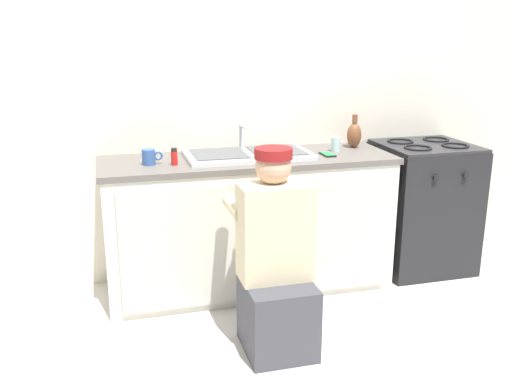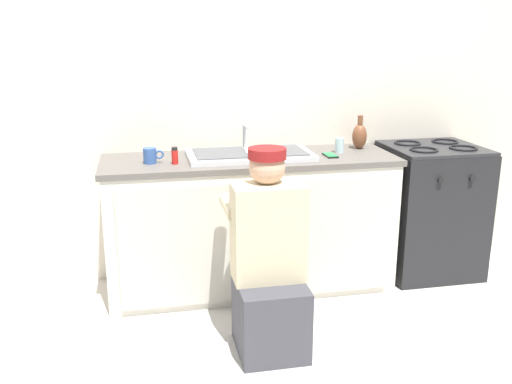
{
  "view_description": "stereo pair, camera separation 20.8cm",
  "coord_description": "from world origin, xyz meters",
  "px_view_note": "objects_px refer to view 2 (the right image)",
  "views": [
    {
      "loc": [
        -0.89,
        -3.19,
        1.68
      ],
      "look_at": [
        0.0,
        0.1,
        0.72
      ],
      "focal_mm": 40.0,
      "sensor_mm": 36.0,
      "label": 1
    },
    {
      "loc": [
        -0.68,
        -3.23,
        1.68
      ],
      "look_at": [
        0.0,
        0.1,
        0.72
      ],
      "focal_mm": 40.0,
      "sensor_mm": 36.0,
      "label": 2
    }
  ],
  "objects_px": {
    "stove_range": "(429,209)",
    "cell_phone": "(330,155)",
    "coffee_mug": "(150,156)",
    "water_glass": "(339,145)",
    "spice_bottle_pepper": "(359,139)",
    "vase_decorative": "(360,136)",
    "spice_bottle_red": "(175,156)",
    "sink_double_basin": "(250,154)",
    "plumber_person": "(269,269)"
  },
  "relations": [
    {
      "from": "plumber_person",
      "to": "spice_bottle_pepper",
      "type": "distance_m",
      "value": 1.41
    },
    {
      "from": "sink_double_basin",
      "to": "spice_bottle_pepper",
      "type": "xyz_separation_m",
      "value": [
        0.82,
        0.2,
        0.03
      ]
    },
    {
      "from": "cell_phone",
      "to": "vase_decorative",
      "type": "height_order",
      "value": "vase_decorative"
    },
    {
      "from": "stove_range",
      "to": "cell_phone",
      "type": "height_order",
      "value": "stove_range"
    },
    {
      "from": "plumber_person",
      "to": "spice_bottle_red",
      "type": "xyz_separation_m",
      "value": [
        -0.43,
        0.69,
        0.49
      ]
    },
    {
      "from": "sink_double_basin",
      "to": "coffee_mug",
      "type": "relative_size",
      "value": 6.35
    },
    {
      "from": "coffee_mug",
      "to": "water_glass",
      "type": "height_order",
      "value": "water_glass"
    },
    {
      "from": "stove_range",
      "to": "water_glass",
      "type": "bearing_deg",
      "value": 178.75
    },
    {
      "from": "spice_bottle_red",
      "to": "stove_range",
      "type": "bearing_deg",
      "value": 3.33
    },
    {
      "from": "sink_double_basin",
      "to": "stove_range",
      "type": "relative_size",
      "value": 0.86
    },
    {
      "from": "stove_range",
      "to": "spice_bottle_red",
      "type": "distance_m",
      "value": 1.85
    },
    {
      "from": "sink_double_basin",
      "to": "coffee_mug",
      "type": "xyz_separation_m",
      "value": [
        -0.63,
        -0.05,
        0.03
      ]
    },
    {
      "from": "plumber_person",
      "to": "coffee_mug",
      "type": "distance_m",
      "value": 1.06
    },
    {
      "from": "plumber_person",
      "to": "cell_phone",
      "type": "relative_size",
      "value": 7.89
    },
    {
      "from": "cell_phone",
      "to": "spice_bottle_red",
      "type": "bearing_deg",
      "value": -178.68
    },
    {
      "from": "cell_phone",
      "to": "water_glass",
      "type": "xyz_separation_m",
      "value": [
        0.1,
        0.1,
        0.04
      ]
    },
    {
      "from": "coffee_mug",
      "to": "spice_bottle_pepper",
      "type": "height_order",
      "value": "spice_bottle_pepper"
    },
    {
      "from": "sink_double_basin",
      "to": "cell_phone",
      "type": "distance_m",
      "value": 0.52
    },
    {
      "from": "spice_bottle_red",
      "to": "spice_bottle_pepper",
      "type": "distance_m",
      "value": 1.34
    },
    {
      "from": "sink_double_basin",
      "to": "water_glass",
      "type": "bearing_deg",
      "value": 1.2
    },
    {
      "from": "sink_double_basin",
      "to": "spice_bottle_pepper",
      "type": "relative_size",
      "value": 7.62
    },
    {
      "from": "sink_double_basin",
      "to": "plumber_person",
      "type": "bearing_deg",
      "value": -93.71
    },
    {
      "from": "coffee_mug",
      "to": "spice_bottle_pepper",
      "type": "relative_size",
      "value": 1.2
    },
    {
      "from": "stove_range",
      "to": "cell_phone",
      "type": "xyz_separation_m",
      "value": [
        -0.78,
        -0.08,
        0.44
      ]
    },
    {
      "from": "vase_decorative",
      "to": "spice_bottle_red",
      "type": "bearing_deg",
      "value": -170.3
    },
    {
      "from": "stove_range",
      "to": "vase_decorative",
      "type": "xyz_separation_m",
      "value": [
        -0.51,
        0.11,
        0.53
      ]
    },
    {
      "from": "stove_range",
      "to": "coffee_mug",
      "type": "xyz_separation_m",
      "value": [
        -1.93,
        -0.05,
        0.48
      ]
    },
    {
      "from": "coffee_mug",
      "to": "vase_decorative",
      "type": "xyz_separation_m",
      "value": [
        1.42,
        0.17,
        0.04
      ]
    },
    {
      "from": "sink_double_basin",
      "to": "cell_phone",
      "type": "height_order",
      "value": "sink_double_basin"
    },
    {
      "from": "stove_range",
      "to": "spice_bottle_pepper",
      "type": "height_order",
      "value": "spice_bottle_pepper"
    },
    {
      "from": "spice_bottle_red",
      "to": "spice_bottle_pepper",
      "type": "relative_size",
      "value": 1.0
    },
    {
      "from": "plumber_person",
      "to": "vase_decorative",
      "type": "height_order",
      "value": "vase_decorative"
    },
    {
      "from": "sink_double_basin",
      "to": "coffee_mug",
      "type": "distance_m",
      "value": 0.63
    },
    {
      "from": "spice_bottle_red",
      "to": "water_glass",
      "type": "height_order",
      "value": "spice_bottle_red"
    },
    {
      "from": "spice_bottle_pepper",
      "to": "sink_double_basin",
      "type": "bearing_deg",
      "value": -166.49
    },
    {
      "from": "plumber_person",
      "to": "spice_bottle_pepper",
      "type": "height_order",
      "value": "plumber_person"
    },
    {
      "from": "plumber_person",
      "to": "vase_decorative",
      "type": "distance_m",
      "value": 1.35
    },
    {
      "from": "plumber_person",
      "to": "coffee_mug",
      "type": "height_order",
      "value": "plumber_person"
    },
    {
      "from": "coffee_mug",
      "to": "vase_decorative",
      "type": "relative_size",
      "value": 0.55
    },
    {
      "from": "stove_range",
      "to": "water_glass",
      "type": "distance_m",
      "value": 0.84
    },
    {
      "from": "sink_double_basin",
      "to": "coffee_mug",
      "type": "bearing_deg",
      "value": -175.06
    },
    {
      "from": "spice_bottle_red",
      "to": "vase_decorative",
      "type": "xyz_separation_m",
      "value": [
        1.28,
        0.22,
        0.04
      ]
    },
    {
      "from": "cell_phone",
      "to": "coffee_mug",
      "type": "relative_size",
      "value": 1.11
    },
    {
      "from": "sink_double_basin",
      "to": "spice_bottle_red",
      "type": "height_order",
      "value": "sink_double_basin"
    },
    {
      "from": "stove_range",
      "to": "plumber_person",
      "type": "relative_size",
      "value": 0.84
    },
    {
      "from": "coffee_mug",
      "to": "sink_double_basin",
      "type": "bearing_deg",
      "value": 4.94
    },
    {
      "from": "sink_double_basin",
      "to": "spice_bottle_red",
      "type": "distance_m",
      "value": 0.5
    },
    {
      "from": "cell_phone",
      "to": "coffee_mug",
      "type": "distance_m",
      "value": 1.15
    },
    {
      "from": "sink_double_basin",
      "to": "stove_range",
      "type": "bearing_deg",
      "value": -0.1
    },
    {
      "from": "stove_range",
      "to": "water_glass",
      "type": "relative_size",
      "value": 9.3
    }
  ]
}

